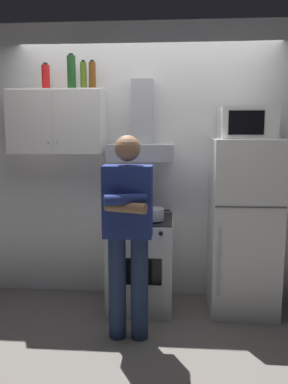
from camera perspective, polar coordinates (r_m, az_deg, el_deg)
name	(u,v)px	position (r m, az deg, el deg)	size (l,w,h in m)	color
ground_plane	(144,317)	(3.72, 0.00, -17.76)	(7.00, 7.00, 0.00)	slate
back_wall_tiled	(148,163)	(3.94, 0.66, 4.22)	(4.80, 0.10, 2.70)	white
upper_cabinet	(58,122)	(3.85, -12.46, 9.86)	(0.90, 0.37, 0.60)	white
stove_oven	(141,262)	(3.79, -0.48, -10.18)	(0.60, 0.62, 0.87)	white
range_hood	(142,139)	(3.71, -0.34, 7.76)	(0.60, 0.44, 0.75)	#B7BABF
refrigerator	(243,226)	(3.73, 14.27, -4.89)	(0.60, 0.62, 1.60)	white
microwave	(247,123)	(3.65, 14.78, 9.69)	(0.48, 0.37, 0.28)	silver
person_standing	(128,230)	(3.08, -2.36, -5.59)	(0.38, 0.33, 1.64)	navy
cooking_pot	(154,214)	(3.53, 1.45, -3.25)	(0.28, 0.18, 0.11)	#B7BABF
bottle_olive_oil	(83,76)	(3.84, -8.82, 16.37)	(0.06, 0.06, 0.27)	#4C6B19
bottle_soda_red	(46,77)	(3.92, -14.11, 15.90)	(0.08, 0.08, 0.25)	red
bottle_beer_brown	(92,76)	(3.83, -7.53, 16.43)	(0.06, 0.06, 0.27)	brown
bottle_wine_green	(71,72)	(3.83, -10.52, 16.74)	(0.08, 0.08, 0.32)	#19471E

